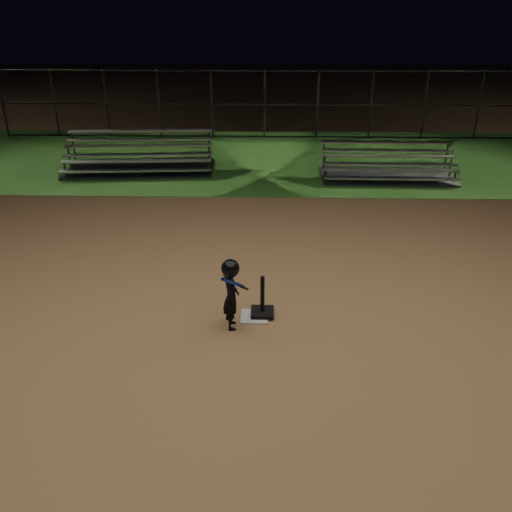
{
  "coord_description": "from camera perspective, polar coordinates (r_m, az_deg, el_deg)",
  "views": [
    {
      "loc": [
        0.23,
        -7.55,
        4.74
      ],
      "look_at": [
        0.0,
        1.0,
        0.65
      ],
      "focal_mm": 37.39,
      "sensor_mm": 36.0,
      "label": 1
    }
  ],
  "objects": [
    {
      "name": "bleacher_right",
      "position": [
        16.47,
        13.83,
        8.78
      ],
      "size": [
        3.87,
        1.92,
        0.94
      ],
      "rotation": [
        0.0,
        0.0,
        -0.01
      ],
      "color": "#BABABF",
      "rests_on": "ground"
    },
    {
      "name": "bleacher_left",
      "position": [
        17.16,
        -12.31,
        9.71
      ],
      "size": [
        4.62,
        2.51,
        1.09
      ],
      "rotation": [
        0.0,
        0.0,
        0.08
      ],
      "color": "#AFAFB3",
      "rests_on": "ground"
    },
    {
      "name": "backstop_fence",
      "position": [
        20.85,
        0.93,
        15.9
      ],
      "size": [
        20.08,
        0.08,
        2.5
      ],
      "color": "#38383D",
      "rests_on": "ground"
    },
    {
      "name": "batting_tee",
      "position": [
        8.9,
        0.69,
        -5.51
      ],
      "size": [
        0.38,
        0.38,
        0.7
      ],
      "color": "black",
      "rests_on": "home_plate"
    },
    {
      "name": "grass_strip",
      "position": [
        18.18,
        0.79,
        10.45
      ],
      "size": [
        60.0,
        8.0,
        0.01
      ],
      "primitive_type": "cube",
      "color": "#295E1E",
      "rests_on": "ground"
    },
    {
      "name": "child_batter",
      "position": [
        8.36,
        -2.69,
        -3.89
      ],
      "size": [
        0.44,
        0.58,
        1.2
      ],
      "rotation": [
        0.0,
        0.0,
        1.71
      ],
      "color": "black",
      "rests_on": "ground"
    },
    {
      "name": "home_plate",
      "position": [
        8.91,
        -0.18,
        -6.49
      ],
      "size": [
        0.45,
        0.45,
        0.02
      ],
      "primitive_type": "cube",
      "color": "beige",
      "rests_on": "ground"
    },
    {
      "name": "ground",
      "position": [
        8.92,
        -0.18,
        -6.55
      ],
      "size": [
        80.0,
        80.0,
        0.0
      ],
      "primitive_type": "plane",
      "color": "#9F7548",
      "rests_on": "ground"
    }
  ]
}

